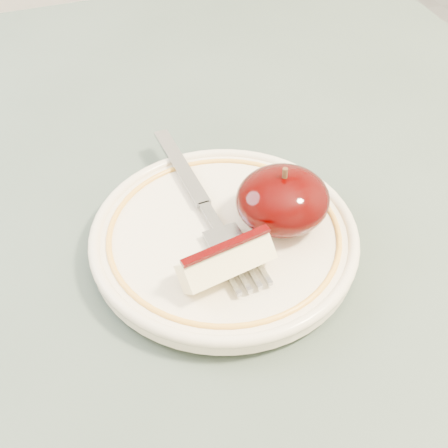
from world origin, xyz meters
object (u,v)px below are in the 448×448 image
object	(u,v)px
apple_half	(283,200)
fork	(205,206)
table	(132,330)
plate	(224,237)

from	to	relation	value
apple_half	fork	size ratio (longest dim) A/B	0.36
fork	table	bearing A→B (deg)	97.43
plate	apple_half	size ratio (longest dim) A/B	2.87
fork	apple_half	bearing A→B (deg)	-124.99
table	plate	xyz separation A→B (m)	(0.08, -0.01, 0.10)
apple_half	fork	world-z (taller)	apple_half
apple_half	fork	xyz separation A→B (m)	(-0.05, 0.03, -0.02)
table	apple_half	bearing A→B (deg)	-7.10
table	fork	distance (m)	0.13
table	plate	bearing A→B (deg)	-10.07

